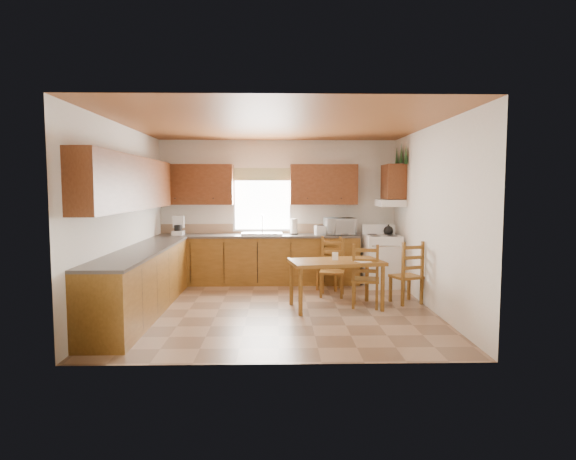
{
  "coord_description": "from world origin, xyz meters",
  "views": [
    {
      "loc": [
        -0.01,
        -7.0,
        1.78
      ],
      "look_at": [
        0.15,
        0.3,
        1.15
      ],
      "focal_mm": 30.0,
      "sensor_mm": 36.0,
      "label": 1
    }
  ],
  "objects_px": {
    "dining_table": "(336,284)",
    "chair_near_left": "(366,275)",
    "chair_far_right": "(329,264)",
    "chair_near_right": "(406,272)",
    "stove": "(382,261)",
    "chair_far_left": "(332,268)",
    "microwave": "(340,226)"
  },
  "relations": [
    {
      "from": "dining_table",
      "to": "chair_near_left",
      "type": "relative_size",
      "value": 1.4
    },
    {
      "from": "microwave",
      "to": "chair_near_left",
      "type": "bearing_deg",
      "value": -92.02
    },
    {
      "from": "stove",
      "to": "chair_far_right",
      "type": "relative_size",
      "value": 1.0
    },
    {
      "from": "chair_near_left",
      "to": "chair_far_left",
      "type": "relative_size",
      "value": 1.02
    },
    {
      "from": "chair_near_left",
      "to": "chair_far_left",
      "type": "distance_m",
      "value": 0.85
    },
    {
      "from": "microwave",
      "to": "chair_near_right",
      "type": "relative_size",
      "value": 0.53
    },
    {
      "from": "chair_near_right",
      "to": "chair_near_left",
      "type": "bearing_deg",
      "value": -1.42
    },
    {
      "from": "chair_near_left",
      "to": "microwave",
      "type": "bearing_deg",
      "value": -73.16
    },
    {
      "from": "chair_far_left",
      "to": "chair_far_right",
      "type": "relative_size",
      "value": 1.03
    },
    {
      "from": "chair_near_right",
      "to": "chair_far_right",
      "type": "distance_m",
      "value": 1.51
    },
    {
      "from": "chair_near_right",
      "to": "chair_far_left",
      "type": "height_order",
      "value": "chair_near_right"
    },
    {
      "from": "microwave",
      "to": "dining_table",
      "type": "distance_m",
      "value": 2.06
    },
    {
      "from": "chair_far_right",
      "to": "microwave",
      "type": "bearing_deg",
      "value": 87.04
    },
    {
      "from": "chair_far_right",
      "to": "chair_near_right",
      "type": "bearing_deg",
      "value": -22.18
    },
    {
      "from": "stove",
      "to": "dining_table",
      "type": "height_order",
      "value": "stove"
    },
    {
      "from": "stove",
      "to": "dining_table",
      "type": "relative_size",
      "value": 0.68
    },
    {
      "from": "chair_near_right",
      "to": "chair_far_right",
      "type": "xyz_separation_m",
      "value": [
        -1.09,
        1.05,
        -0.03
      ]
    },
    {
      "from": "dining_table",
      "to": "chair_near_left",
      "type": "xyz_separation_m",
      "value": [
        0.46,
        0.06,
        0.12
      ]
    },
    {
      "from": "stove",
      "to": "chair_far_left",
      "type": "distance_m",
      "value": 1.25
    },
    {
      "from": "microwave",
      "to": "chair_near_right",
      "type": "distance_m",
      "value": 1.91
    },
    {
      "from": "dining_table",
      "to": "chair_near_right",
      "type": "xyz_separation_m",
      "value": [
        1.13,
        0.29,
        0.12
      ]
    },
    {
      "from": "chair_near_right",
      "to": "dining_table",
      "type": "bearing_deg",
      "value": -5.9
    },
    {
      "from": "chair_near_left",
      "to": "chair_far_right",
      "type": "bearing_deg",
      "value": -60.08
    },
    {
      "from": "chair_far_left",
      "to": "stove",
      "type": "bearing_deg",
      "value": 48.27
    },
    {
      "from": "stove",
      "to": "chair_far_right",
      "type": "distance_m",
      "value": 1.01
    },
    {
      "from": "stove",
      "to": "chair_near_left",
      "type": "xyz_separation_m",
      "value": [
        -0.57,
        -1.5,
        0.02
      ]
    },
    {
      "from": "chair_near_right",
      "to": "chair_far_right",
      "type": "height_order",
      "value": "chair_near_right"
    },
    {
      "from": "stove",
      "to": "chair_near_left",
      "type": "height_order",
      "value": "chair_near_left"
    },
    {
      "from": "dining_table",
      "to": "chair_far_right",
      "type": "relative_size",
      "value": 1.46
    },
    {
      "from": "stove",
      "to": "chair_near_right",
      "type": "xyz_separation_m",
      "value": [
        0.11,
        -1.27,
        0.02
      ]
    },
    {
      "from": "chair_far_left",
      "to": "chair_far_right",
      "type": "distance_m",
      "value": 0.55
    },
    {
      "from": "stove",
      "to": "chair_far_right",
      "type": "height_order",
      "value": "stove"
    }
  ]
}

